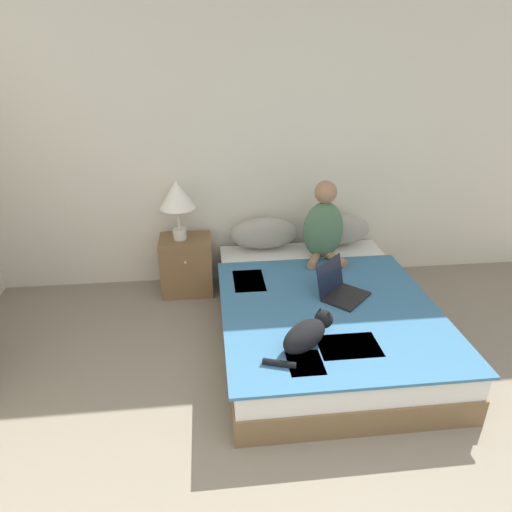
{
  "coord_description": "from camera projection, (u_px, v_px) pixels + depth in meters",
  "views": [
    {
      "loc": [
        -0.61,
        -0.7,
        2.09
      ],
      "look_at": [
        -0.29,
        2.19,
        0.72
      ],
      "focal_mm": 32.0,
      "sensor_mm": 36.0,
      "label": 1
    }
  ],
  "objects": [
    {
      "name": "laptop_open",
      "position": [
        340.0,
        289.0,
        3.39
      ],
      "size": [
        0.45,
        0.45,
        0.26
      ],
      "rotation": [
        0.0,
        0.0,
        0.79
      ],
      "color": "black",
      "rests_on": "bed"
    },
    {
      "name": "nightstand",
      "position": [
        187.0,
        265.0,
        4.13
      ],
      "size": [
        0.45,
        0.38,
        0.52
      ],
      "color": "brown",
      "rests_on": "ground_plane"
    },
    {
      "name": "cat_tabby",
      "position": [
        307.0,
        334.0,
        2.81
      ],
      "size": [
        0.49,
        0.4,
        0.19
      ],
      "rotation": [
        0.0,
        0.0,
        0.71
      ],
      "color": "black",
      "rests_on": "bed"
    },
    {
      "name": "table_lamp",
      "position": [
        177.0,
        197.0,
        3.85
      ],
      "size": [
        0.31,
        0.31,
        0.53
      ],
      "color": "beige",
      "rests_on": "nightstand"
    },
    {
      "name": "wall_back",
      "position": [
        274.0,
        144.0,
        4.01
      ],
      "size": [
        6.05,
        0.05,
        2.55
      ],
      "color": "beige",
      "rests_on": "ground_plane"
    },
    {
      "name": "pillow_near",
      "position": [
        264.0,
        233.0,
        4.14
      ],
      "size": [
        0.62,
        0.22,
        0.29
      ],
      "color": "gray",
      "rests_on": "bed"
    },
    {
      "name": "person_sitting",
      "position": [
        324.0,
        226.0,
        3.89
      ],
      "size": [
        0.36,
        0.34,
        0.69
      ],
      "color": "#476B4C",
      "rests_on": "bed"
    },
    {
      "name": "bed",
      "position": [
        322.0,
        316.0,
        3.5
      ],
      "size": [
        1.54,
        2.06,
        0.37
      ],
      "color": "brown",
      "rests_on": "ground_plane"
    },
    {
      "name": "pillow_far",
      "position": [
        336.0,
        230.0,
        4.2
      ],
      "size": [
        0.62,
        0.22,
        0.29
      ],
      "color": "gray",
      "rests_on": "bed"
    }
  ]
}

